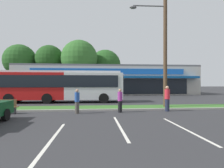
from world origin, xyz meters
TOP-DOWN VIEW (x-y plane):
  - grass_median at (0.00, 14.00)m, footprint 56.00×2.20m
  - curb_lip at (0.00, 12.78)m, footprint 56.00×0.24m
  - parking_stripe_0 at (-2.06, 6.06)m, footprint 0.12×4.80m
  - parking_stripe_1 at (0.56, 7.68)m, footprint 0.12×4.80m
  - parking_stripe_2 at (3.29, 7.01)m, footprint 0.12×4.80m
  - storefront_building at (1.78, 35.43)m, footprint 31.60×12.21m
  - tree_far_left at (-18.07, 44.91)m, footprint 7.44×7.44m
  - tree_left at (-11.19, 44.37)m, footprint 6.63×6.63m
  - tree_mid_left at (-4.11, 42.12)m, footprint 8.17×8.17m
  - tree_mid at (2.01, 46.83)m, footprint 7.81×7.81m
  - utility_pole at (4.92, 13.84)m, footprint 3.03×2.40m
  - city_bus at (-4.22, 19.09)m, footprint 13.00×2.69m
  - bus_stop_bench at (-6.36, 11.83)m, footprint 1.60×0.45m
  - car_0 at (-2.30, 25.77)m, footprint 4.21×1.87m
  - pedestrian_near_bench at (1.13, 11.88)m, footprint 0.33×0.33m
  - pedestrian_mid at (4.53, 12.12)m, footprint 0.36×0.36m
  - pedestrian_far at (-1.73, 11.62)m, footprint 0.32×0.32m

SIDE VIEW (x-z plane):
  - parking_stripe_0 at x=-2.06m, z-range 0.00..0.01m
  - parking_stripe_1 at x=0.56m, z-range 0.00..0.01m
  - parking_stripe_2 at x=3.29m, z-range 0.00..0.01m
  - grass_median at x=0.00m, z-range 0.00..0.12m
  - curb_lip at x=0.00m, z-range 0.00..0.12m
  - bus_stop_bench at x=-6.36m, z-range 0.03..0.98m
  - pedestrian_far at x=-1.73m, z-range 0.00..1.60m
  - car_0 at x=-2.30m, z-range 0.01..1.60m
  - pedestrian_near_bench at x=1.13m, z-range 0.00..1.62m
  - pedestrian_mid at x=4.53m, z-range 0.00..1.80m
  - city_bus at x=-4.22m, z-range 0.14..3.39m
  - storefront_building at x=1.78m, z-range 0.00..5.18m
  - utility_pole at x=4.92m, z-range 0.36..11.67m
  - tree_mid at x=2.01m, z-range 1.34..11.83m
  - tree_far_left at x=-18.07m, z-range 1.81..12.90m
  - tree_left at x=-11.19m, z-range 2.14..13.08m
  - tree_mid_left at x=-4.11m, z-range 1.79..13.55m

